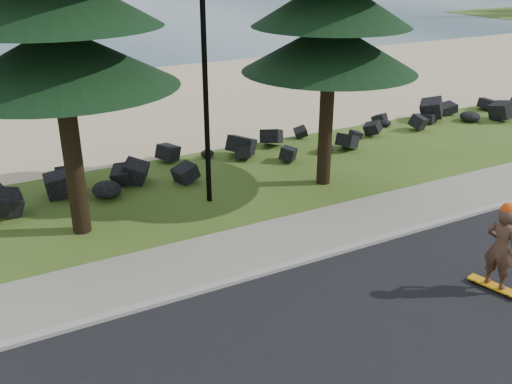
% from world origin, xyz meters
% --- Properties ---
extents(ground, '(160.00, 160.00, 0.00)m').
position_xyz_m(ground, '(0.00, 0.00, 0.00)').
color(ground, '#3C581B').
rests_on(ground, ground).
extents(road, '(160.00, 7.00, 0.02)m').
position_xyz_m(road, '(0.00, -4.50, 0.01)').
color(road, black).
rests_on(road, ground).
extents(kerb, '(160.00, 0.20, 0.10)m').
position_xyz_m(kerb, '(0.00, -0.90, 0.05)').
color(kerb, '#ACA79B').
rests_on(kerb, ground).
extents(sidewalk, '(160.00, 2.00, 0.08)m').
position_xyz_m(sidewalk, '(0.00, 0.20, 0.04)').
color(sidewalk, '#A09A86').
rests_on(sidewalk, ground).
extents(beach_sand, '(160.00, 15.00, 0.01)m').
position_xyz_m(beach_sand, '(0.00, 14.50, 0.01)').
color(beach_sand, '#C8B885').
rests_on(beach_sand, ground).
extents(ocean, '(160.00, 58.00, 0.01)m').
position_xyz_m(ocean, '(0.00, 51.00, 0.00)').
color(ocean, '#375C69').
rests_on(ocean, ground).
extents(seawall_boulders, '(60.00, 2.40, 1.10)m').
position_xyz_m(seawall_boulders, '(0.00, 5.60, 0.00)').
color(seawall_boulders, black).
rests_on(seawall_boulders, ground).
extents(lamp_post, '(0.25, 0.14, 8.14)m').
position_xyz_m(lamp_post, '(0.00, 3.20, 4.13)').
color(lamp_post, black).
rests_on(lamp_post, ground).
extents(skateboarder, '(0.55, 1.06, 1.92)m').
position_xyz_m(skateboarder, '(3.28, -3.63, 0.97)').
color(skateboarder, orange).
rests_on(skateboarder, ground).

